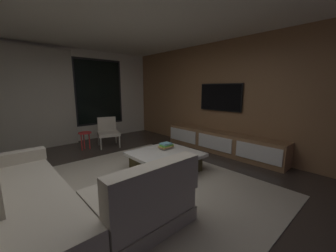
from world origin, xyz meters
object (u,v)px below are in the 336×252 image
Objects in this scene: coffee_table at (165,161)px; side_stool at (85,136)px; sectional_couch at (54,203)px; media_console at (221,143)px; mounted_tv at (220,97)px; book_stack_on_coffee_table at (166,146)px; accent_chair_near_window at (108,130)px.

side_stool is at bearing 104.59° from coffee_table.
side_stool is (-0.63, 2.42, 0.19)m from coffee_table.
sectional_couch is 3.74m from media_console.
mounted_tv is at bearing 6.49° from sectional_couch.
media_console reaches higher than side_stool.
book_stack_on_coffee_table is 0.63× the size of side_stool.
mounted_tv reaches higher than side_stool.
media_console is (1.76, -2.46, -0.18)m from accent_chair_near_window.
coffee_table is at bearing -75.41° from side_stool.
media_console is 2.67× the size of mounted_tv.
side_stool is at bearing 110.22° from book_stack_on_coffee_table.
mounted_tv is (3.91, 0.44, 1.06)m from sectional_couch.
media_console is at bearing -10.51° from book_stack_on_coffee_table.
accent_chair_near_window is at bearing -4.77° from side_stool.
sectional_couch is 2.16× the size of coffee_table.
sectional_couch is 4.08m from mounted_tv.
coffee_table is 2.38m from accent_chair_near_window.
sectional_couch is 2.25m from book_stack_on_coffee_table.
accent_chair_near_window is 0.25× the size of media_console.
media_console is at bearing -3.08° from coffee_table.
mounted_tv reaches higher than accent_chair_near_window.
sectional_couch is 3.07m from side_stool.
side_stool is 0.15× the size of media_console.
coffee_table is 2.25m from mounted_tv.
side_stool reaches higher than coffee_table.
accent_chair_near_window reaches higher than coffee_table.
accent_chair_near_window is (1.97, 2.71, 0.14)m from sectional_couch.
side_stool is 3.45m from media_console.
sectional_couch is 5.43× the size of side_stool.
sectional_couch is 8.60× the size of book_stack_on_coffee_table.
side_stool is (-0.82, 2.22, -0.04)m from book_stack_on_coffee_table.
sectional_couch reaches higher than accent_chair_near_window.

